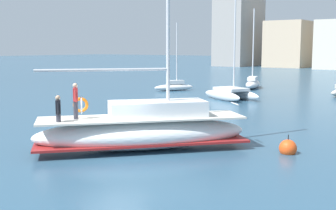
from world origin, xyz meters
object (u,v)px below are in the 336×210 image
moored_catamaran (174,86)px  mooring_buoy (288,148)px  main_sailboat (144,130)px  moored_sloop_far (231,92)px  moored_sloop_near (253,83)px

moored_catamaran → mooring_buoy: size_ratio=7.25×
main_sailboat → mooring_buoy: size_ratio=11.68×
main_sailboat → moored_sloop_far: 19.82m
main_sailboat → moored_catamaran: bearing=122.1°
main_sailboat → moored_sloop_far: main_sailboat is taller
main_sailboat → mooring_buoy: 6.38m
moored_catamaran → main_sailboat: bearing=-57.9°
moored_sloop_near → moored_sloop_far: moored_sloop_far is taller
moored_sloop_near → mooring_buoy: (14.07, -26.91, -0.38)m
moored_sloop_far → mooring_buoy: moored_sloop_far is taller
moored_sloop_near → moored_catamaran: moored_sloop_near is taller
mooring_buoy → moored_sloop_near: bearing=117.6°
moored_sloop_near → mooring_buoy: bearing=-62.4°
moored_sloop_near → mooring_buoy: moored_sloop_near is taller
main_sailboat → moored_sloop_far: bearing=106.2°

